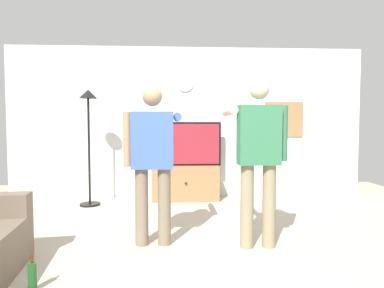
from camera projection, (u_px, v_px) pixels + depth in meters
name	position (u px, v px, depth m)	size (l,w,h in m)	color
ground_plane	(200.00, 261.00, 3.09)	(8.40, 8.40, 0.00)	#B2A893
back_wall	(188.00, 122.00, 5.95)	(6.40, 0.10, 2.70)	silver
tv_stand	(186.00, 183.00, 5.66)	(1.14, 0.43, 0.59)	#997047
television	(185.00, 144.00, 5.67)	(1.23, 0.07, 0.76)	black
wall_clock	(185.00, 83.00, 5.85)	(0.30, 0.30, 0.03)	white
framed_picture	(284.00, 119.00, 5.99)	(0.70, 0.04, 0.64)	#997047
floor_lamp	(89.00, 123.00, 5.21)	(0.32, 0.32, 1.87)	black
person_standing_nearer_lamp	(153.00, 155.00, 3.49)	(0.62, 0.78, 1.70)	#7A6B56
person_standing_nearer_couch	(258.00, 152.00, 3.42)	(0.61, 0.78, 1.77)	gray
beverage_bottle	(32.00, 276.00, 2.53)	(0.07, 0.07, 0.29)	#1E5923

